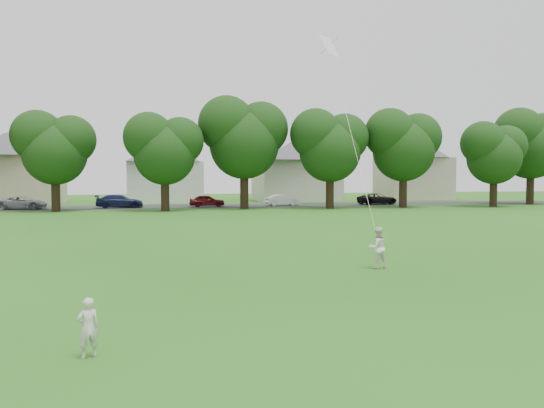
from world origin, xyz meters
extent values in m
plane|color=#245613|center=(0.00, 0.00, 0.00)|extent=(160.00, 160.00, 0.00)
cube|color=#2D2D30|center=(0.00, 42.00, 0.01)|extent=(90.00, 7.00, 0.01)
imported|color=silver|center=(-3.39, -1.98, 0.50)|extent=(0.43, 0.36, 1.01)
imported|color=white|center=(4.93, 4.77, 0.68)|extent=(0.70, 0.57, 1.35)
plane|color=white|center=(4.63, 8.65, 8.08)|extent=(1.07, 0.98, 0.82)
cylinder|color=white|center=(4.78, 6.71, 4.52)|extent=(0.01, 0.01, 8.10)
cylinder|color=black|center=(-9.71, 37.15, 1.67)|extent=(0.73, 0.73, 3.34)
cylinder|color=black|center=(-0.61, 35.58, 1.65)|extent=(0.72, 0.72, 3.30)
cylinder|color=black|center=(6.66, 37.15, 2.01)|extent=(0.79, 0.79, 4.03)
cylinder|color=black|center=(14.54, 35.75, 1.80)|extent=(0.75, 0.75, 3.60)
cylinder|color=black|center=(21.99, 35.63, 1.85)|extent=(0.76, 0.76, 3.69)
cylinder|color=black|center=(31.22, 34.54, 1.63)|extent=(0.72, 0.72, 3.26)
cylinder|color=black|center=(38.14, 37.77, 2.00)|extent=(0.78, 0.78, 4.00)
imported|color=gray|center=(-13.09, 41.00, 0.60)|extent=(4.43, 2.48, 1.17)
imported|color=#111836|center=(-4.65, 41.00, 0.65)|extent=(4.39, 1.81, 1.27)
imported|color=#581112|center=(3.65, 41.00, 0.60)|extent=(3.52, 1.50, 1.19)
imported|color=silver|center=(11.32, 41.00, 0.57)|extent=(3.46, 1.31, 1.13)
imported|color=black|center=(21.81, 41.00, 0.60)|extent=(4.38, 2.29, 1.18)
cube|color=#C5B393|center=(-16.00, 52.00, 2.62)|extent=(9.70, 6.96, 5.24)
pyramid|color=#4B474C|center=(-16.00, 52.00, 8.12)|extent=(13.99, 13.99, 2.88)
cube|color=white|center=(0.00, 52.00, 2.32)|extent=(8.36, 7.45, 4.65)
pyramid|color=#4B474C|center=(0.00, 52.00, 7.20)|extent=(12.06, 12.06, 2.55)
cube|color=beige|center=(16.00, 52.00, 2.47)|extent=(9.76, 7.52, 4.94)
pyramid|color=#4B474C|center=(16.00, 52.00, 7.66)|extent=(14.08, 14.08, 2.72)
cube|color=#C1B5A0|center=(32.00, 52.00, 2.72)|extent=(8.62, 6.33, 5.44)
pyramid|color=#4B474C|center=(32.00, 52.00, 8.43)|extent=(12.43, 12.43, 2.99)
camera|label=1|loc=(-2.48, -11.10, 3.01)|focal=35.00mm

